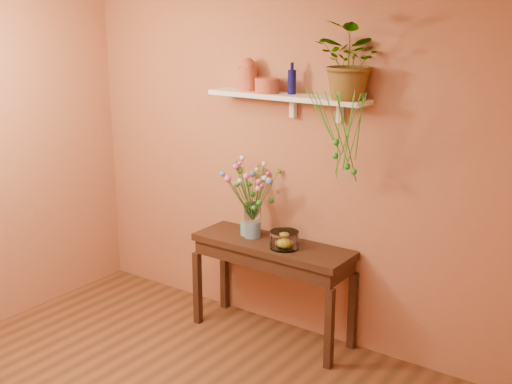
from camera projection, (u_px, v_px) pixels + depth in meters
name	position (u px, v px, depth m)	size (l,w,h in m)	color
room	(91.00, 237.00, 3.55)	(4.04, 4.04, 2.70)	brown
sideboard	(272.00, 256.00, 5.13)	(1.30, 0.42, 0.79)	#321B12
wall_shelf	(288.00, 97.00, 4.84)	(1.30, 0.24, 0.19)	white
terracotta_jug	(248.00, 75.00, 5.03)	(0.17, 0.17, 0.25)	#BE4D37
terracotta_pot	(267.00, 86.00, 4.89)	(0.18, 0.18, 0.11)	#BE4D37
blue_bottle	(292.00, 81.00, 4.81)	(0.08, 0.08, 0.23)	#0C0B48
spider_plant	(352.00, 61.00, 4.46)	(0.48, 0.42, 0.53)	#1D7F1D
plant_fronds	(343.00, 144.00, 4.48)	(0.44, 0.39, 0.66)	#1D7F1D
glass_vase	(253.00, 223.00, 5.19)	(0.13, 0.13, 0.28)	white
bouquet	(250.00, 183.00, 5.09)	(0.41, 0.47, 0.49)	#386B28
glass_bowl	(284.00, 240.00, 4.96)	(0.22, 0.22, 0.13)	white
lemon	(284.00, 242.00, 4.98)	(0.08, 0.08, 0.08)	yellow
carton	(245.00, 229.00, 5.23)	(0.06, 0.04, 0.11)	teal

